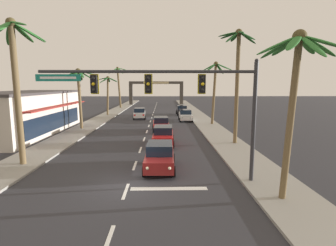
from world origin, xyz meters
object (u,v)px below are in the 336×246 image
Objects in this scene: sedan_lead_at_stop_bar at (160,156)px; palm_right_second at (238,64)px; traffic_signal_mast at (180,93)px; sedan_parked_nearest_kerb at (182,110)px; town_gateway_arch at (156,90)px; palm_right_nearest at (296,75)px; palm_left_third at (108,87)px; palm_left_nearest at (15,66)px; sedan_fifth_in_queue at (161,124)px; palm_left_second at (79,85)px; sedan_oncoming_far at (140,113)px; sedan_parked_mid_kerb at (185,115)px; sedan_third_in_queue at (163,135)px; palm_left_farthest at (119,81)px; palm_right_third at (215,80)px; storefront_strip_left at (26,112)px.

sedan_lead_at_stop_bar is 0.44× the size of palm_right_second.
traffic_signal_mast is 2.58× the size of sedan_parked_nearest_kerb.
palm_right_second is at bearing -79.99° from town_gateway_arch.
palm_right_nearest is at bearing -38.29° from sedan_lead_at_stop_bar.
palm_left_third is (-12.92, -0.96, 4.20)m from sedan_parked_nearest_kerb.
palm_left_nearest reaches higher than sedan_parked_nearest_kerb.
sedan_fifth_in_queue is 0.45× the size of palm_right_second.
palm_left_second is (-9.76, 15.22, 4.47)m from sedan_lead_at_stop_bar.
sedan_parked_mid_kerb is (7.11, -2.90, 0.00)m from sedan_oncoming_far.
sedan_parked_mid_kerb is 17.23m from palm_right_second.
palm_left_second is at bearing 128.31° from palm_right_nearest.
sedan_lead_at_stop_bar is at bearing -91.69° from sedan_third_in_queue.
palm_left_farthest is at bearing 105.20° from sedan_third_in_queue.
palm_left_second is at bearing -168.74° from palm_right_third.
sedan_oncoming_far is 8.75m from sedan_parked_nearest_kerb.
town_gateway_arch reaches higher than sedan_third_in_queue.
palm_left_third is (-9.37, 29.64, 4.20)m from sedan_lead_at_stop_bar.
palm_right_nearest is (6.02, -4.75, 4.94)m from sedan_lead_at_stop_bar.
palm_left_nearest is 16.18m from palm_right_nearest.
sedan_lead_at_stop_bar is 0.31× the size of town_gateway_arch.
town_gateway_arch is at bearing 99.31° from sedan_parked_mid_kerb.
palm_right_third is (16.21, 17.73, -0.57)m from palm_left_nearest.
palm_left_nearest is (-9.35, -6.00, 5.68)m from sedan_third_in_queue.
traffic_signal_mast is 56.98m from town_gateway_arch.
palm_left_farthest is (-9.91, 44.06, 5.28)m from sedan_lead_at_stop_bar.
palm_right_second reaches higher than sedan_parked_nearest_kerb.
palm_left_farthest reaches higher than palm_right_third.
town_gateway_arch is at bearing 72.79° from palm_left_third.
palm_left_nearest reaches higher than palm_right_nearest.
palm_right_second is at bearing 20.93° from palm_left_nearest.
sedan_third_in_queue is 23.98m from sedan_parked_nearest_kerb.
sedan_parked_mid_kerb is 7.42m from palm_right_third.
storefront_strip_left is at bearing 139.34° from sedan_lead_at_stop_bar.
traffic_signal_mast is 2.57× the size of sedan_lead_at_stop_bar.
palm_left_third is at bearing 120.29° from sedan_fifth_in_queue.
palm_left_second is (-13.32, -15.37, 4.47)m from sedan_parked_nearest_kerb.
palm_right_third is (6.86, 11.72, 5.11)m from sedan_third_in_queue.
palm_right_third reaches higher than storefront_strip_left.
palm_right_second is (6.76, -6.79, 6.30)m from sedan_fifth_in_queue.
sedan_fifth_in_queue is 1.01× the size of sedan_parked_nearest_kerb.
storefront_strip_left is (-5.67, -16.72, -2.74)m from palm_left_third.
palm_left_farthest reaches higher than palm_right_nearest.
sedan_parked_nearest_kerb is at bearing 89.81° from sedan_parked_mid_kerb.
storefront_strip_left is at bearing -136.44° from sedan_parked_nearest_kerb.
sedan_oncoming_far is 20.29m from palm_left_farthest.
sedan_lead_at_stop_bar is 0.48× the size of palm_left_farthest.
sedan_fifth_in_queue and sedan_parked_mid_kerb have the same top height.
sedan_third_in_queue is at bearing -67.22° from palm_left_third.
palm_left_farthest reaches higher than sedan_parked_nearest_kerb.
storefront_strip_left reaches higher than sedan_fifth_in_queue.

